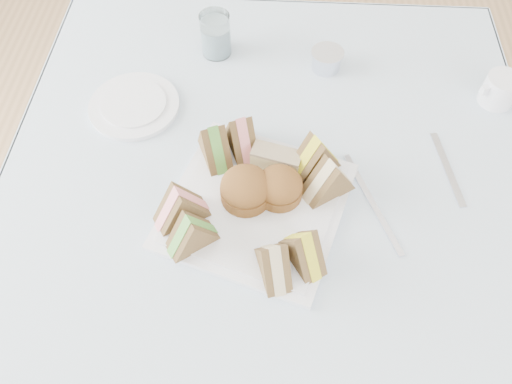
# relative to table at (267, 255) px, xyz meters

# --- Properties ---
(floor) EXTENTS (4.00, 4.00, 0.00)m
(floor) POSITION_rel_table_xyz_m (0.00, 0.00, -0.37)
(floor) COLOR #9E7751
(floor) RESTS_ON ground
(table) EXTENTS (0.90, 0.90, 0.74)m
(table) POSITION_rel_table_xyz_m (0.00, 0.00, 0.00)
(table) COLOR brown
(table) RESTS_ON floor
(tablecloth) EXTENTS (1.02, 1.02, 0.01)m
(tablecloth) POSITION_rel_table_xyz_m (0.00, 0.00, 0.37)
(tablecloth) COLOR silver
(tablecloth) RESTS_ON table
(serving_plate) EXTENTS (0.38, 0.38, 0.01)m
(serving_plate) POSITION_rel_table_xyz_m (-0.02, -0.09, 0.38)
(serving_plate) COLOR white
(serving_plate) RESTS_ON tablecloth
(sandwich_fl_a) EXTENTS (0.11, 0.09, 0.09)m
(sandwich_fl_a) POSITION_rel_table_xyz_m (-0.15, -0.13, 0.43)
(sandwich_fl_a) COLOR brown
(sandwich_fl_a) RESTS_ON serving_plate
(sandwich_fl_b) EXTENTS (0.10, 0.09, 0.08)m
(sandwich_fl_b) POSITION_rel_table_xyz_m (-0.13, -0.17, 0.43)
(sandwich_fl_b) COLOR brown
(sandwich_fl_b) RESTS_ON serving_plate
(sandwich_fr_a) EXTENTS (0.08, 0.10, 0.08)m
(sandwich_fr_a) POSITION_rel_table_xyz_m (0.06, -0.19, 0.43)
(sandwich_fr_a) COLOR brown
(sandwich_fr_a) RESTS_ON serving_plate
(sandwich_fr_b) EXTENTS (0.07, 0.10, 0.08)m
(sandwich_fr_b) POSITION_rel_table_xyz_m (0.01, -0.22, 0.43)
(sandwich_fr_b) COLOR brown
(sandwich_fr_b) RESTS_ON serving_plate
(sandwich_bl_a) EXTENTS (0.08, 0.11, 0.09)m
(sandwich_bl_a) POSITION_rel_table_xyz_m (-0.11, 0.01, 0.43)
(sandwich_bl_a) COLOR brown
(sandwich_bl_a) RESTS_ON serving_plate
(sandwich_bl_b) EXTENTS (0.08, 0.10, 0.08)m
(sandwich_bl_b) POSITION_rel_table_xyz_m (-0.06, 0.04, 0.43)
(sandwich_bl_b) COLOR brown
(sandwich_bl_b) RESTS_ON serving_plate
(sandwich_br_a) EXTENTS (0.11, 0.09, 0.09)m
(sandwich_br_a) POSITION_rel_table_xyz_m (0.10, -0.06, 0.43)
(sandwich_br_a) COLOR brown
(sandwich_br_a) RESTS_ON serving_plate
(sandwich_br_b) EXTENTS (0.11, 0.10, 0.09)m
(sandwich_br_b) POSITION_rel_table_xyz_m (0.08, -0.01, 0.43)
(sandwich_br_b) COLOR brown
(sandwich_br_b) RESTS_ON serving_plate
(scone_left) EXTENTS (0.12, 0.12, 0.06)m
(scone_left) POSITION_rel_table_xyz_m (-0.04, -0.08, 0.42)
(scone_left) COLOR brown
(scone_left) RESTS_ON serving_plate
(scone_right) EXTENTS (0.09, 0.09, 0.06)m
(scone_right) POSITION_rel_table_xyz_m (0.02, -0.07, 0.42)
(scone_right) COLOR brown
(scone_right) RESTS_ON serving_plate
(pastry_slice) EXTENTS (0.10, 0.06, 0.04)m
(pastry_slice) POSITION_rel_table_xyz_m (0.01, -0.01, 0.41)
(pastry_slice) COLOR tan
(pastry_slice) RESTS_ON serving_plate
(side_plate) EXTENTS (0.24, 0.24, 0.01)m
(side_plate) POSITION_rel_table_xyz_m (-0.29, 0.14, 0.38)
(side_plate) COLOR white
(side_plate) RESTS_ON tablecloth
(water_glass) EXTENTS (0.08, 0.08, 0.10)m
(water_glass) POSITION_rel_table_xyz_m (-0.13, 0.32, 0.42)
(water_glass) COLOR white
(water_glass) RESTS_ON tablecloth
(tea_strainer) EXTENTS (0.09, 0.09, 0.04)m
(tea_strainer) POSITION_rel_table_xyz_m (0.11, 0.28, 0.40)
(tea_strainer) COLOR silver
(tea_strainer) RESTS_ON tablecloth
(knife) EXTENTS (0.04, 0.17, 0.00)m
(knife) POSITION_rel_table_xyz_m (0.33, 0.01, 0.38)
(knife) COLOR silver
(knife) RESTS_ON tablecloth
(fork) EXTENTS (0.08, 0.18, 0.00)m
(fork) POSITION_rel_table_xyz_m (0.19, -0.09, 0.38)
(fork) COLOR silver
(fork) RESTS_ON tablecloth
(creamer_jug) EXTENTS (0.09, 0.09, 0.06)m
(creamer_jug) POSITION_rel_table_xyz_m (0.46, 0.20, 0.41)
(creamer_jug) COLOR white
(creamer_jug) RESTS_ON tablecloth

